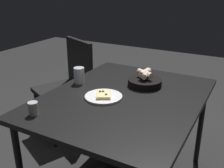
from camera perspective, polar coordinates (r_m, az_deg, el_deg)
dining_table at (r=1.71m, az=2.52°, el=-4.28°), size 1.19×0.94×0.71m
pizza_plate at (r=1.66m, az=-1.83°, el=-2.65°), size 0.23×0.23×0.04m
bread_basket at (r=1.86m, az=7.07°, el=0.69°), size 0.23×0.23×0.11m
beer_glass at (r=1.90m, az=-7.05°, el=1.63°), size 0.07×0.07×0.11m
pepper_shaker at (r=1.51m, az=-16.51°, el=-5.22°), size 0.05×0.05×0.08m
chair_near at (r=2.53m, az=-9.12°, el=0.57°), size 0.58×0.58×0.89m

